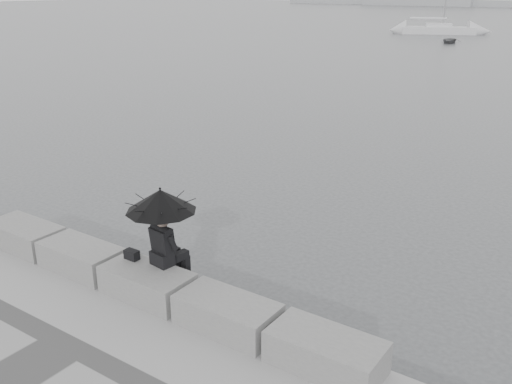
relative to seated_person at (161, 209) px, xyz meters
The scene contains 10 objects.
ground 2.01m from the seated_person, 127.22° to the left, with size 360.00×360.00×0.00m, color #414346.
stone_block_far_left 3.72m from the seated_person, behind, with size 1.60×0.80×0.50m, color slate.
stone_block_left 2.21m from the seated_person, 169.13° to the right, with size 1.60×0.80×0.50m, color slate.
stone_block_centre 1.31m from the seated_person, 103.45° to the right, with size 1.60×0.80×0.50m, color slate.
stone_block_right 2.08m from the seated_person, 11.94° to the right, with size 1.60×0.80×0.50m, color slate.
stone_block_far_right 3.57m from the seated_person, ahead, with size 1.60×0.80×0.50m, color slate.
seated_person is the anchor object (origin of this frame).
bag 1.11m from the seated_person, 162.27° to the right, with size 0.26×0.15×0.17m, color black.
sailboat_left 64.75m from the seated_person, 103.76° to the left, with size 8.55×5.49×12.90m.
dinghy 53.74m from the seated_person, 101.75° to the left, with size 2.85×1.21×0.48m, color slate.
Camera 1 is at (6.35, -6.43, 5.52)m, focal length 40.00 mm.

